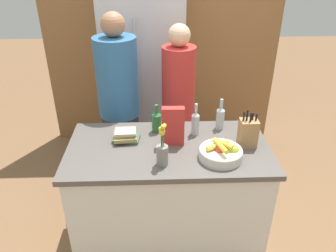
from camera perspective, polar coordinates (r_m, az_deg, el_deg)
The scene contains 15 objects.
ground_plane at distance 3.01m, azimuth 0.07°, elevation -18.43°, with size 14.00×14.00×0.00m, color brown.
kitchen_island at distance 2.69m, azimuth 0.08°, elevation -11.80°, with size 1.49×0.77×0.91m.
back_wall_wood at distance 3.91m, azimuth -0.97°, elevation 15.38°, with size 2.69×0.12×2.60m.
refrigerator at distance 3.65m, azimuth -4.19°, elevation 9.23°, with size 0.84×0.62×1.98m.
fruit_bowl at distance 2.30m, azimuth 9.25°, elevation -4.46°, with size 0.30×0.30×0.13m.
knife_block at distance 2.45m, azimuth 13.75°, elevation -1.10°, with size 0.13×0.11×0.29m.
flower_vase at distance 2.17m, azimuth -1.00°, elevation -4.20°, with size 0.08×0.08×0.31m.
cereal_box at distance 2.37m, azimuth 0.88°, elevation -0.06°, with size 0.16×0.06×0.30m.
coffee_mug at distance 2.64m, azimuth 13.62°, elevation -0.42°, with size 0.09×0.12×0.08m.
book_stack at distance 2.49m, azimuth -7.41°, elevation -1.70°, with size 0.21×0.17×0.09m.
bottle_oil at distance 2.64m, azimuth 9.09°, elevation 1.55°, with size 0.07×0.07×0.26m.
bottle_vinegar at distance 2.57m, azimuth -2.00°, elevation 0.88°, with size 0.08×0.08×0.23m.
bottle_wine at distance 2.54m, azimuth 4.79°, elevation 0.64°, with size 0.06×0.06×0.26m.
person_at_sink at distance 3.02m, azimuth -8.56°, elevation 4.56°, with size 0.37×0.37×1.76m.
person_in_blue at distance 3.04m, azimuth 1.78°, elevation 4.12°, with size 0.30×0.30×1.65m.
Camera 1 is at (-0.08, -2.04, 2.21)m, focal length 35.00 mm.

